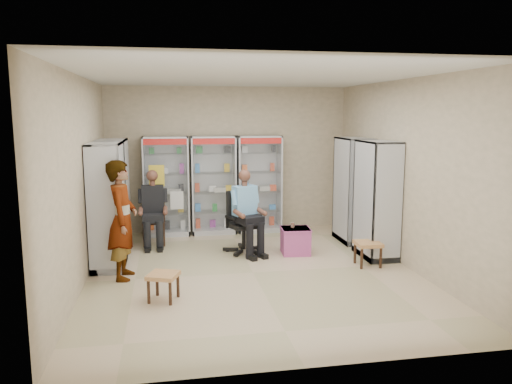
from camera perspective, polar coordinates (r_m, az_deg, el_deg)
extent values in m
plane|color=tan|center=(7.88, -0.35, -9.19)|extent=(6.00, 6.00, 0.00)
cube|color=#C1AD8F|center=(10.49, -3.16, 3.75)|extent=(5.00, 0.02, 3.00)
cube|color=#C1AD8F|center=(4.66, 5.95, -2.96)|extent=(5.00, 0.02, 3.00)
cube|color=#C1AD8F|center=(7.54, -19.45, 1.17)|extent=(0.02, 6.00, 3.00)
cube|color=#C1AD8F|center=(8.34, 16.83, 2.01)|extent=(0.02, 6.00, 3.00)
cube|color=beige|center=(7.50, -0.37, 13.14)|extent=(5.00, 6.00, 0.02)
cube|color=#A8ABAF|center=(10.21, -10.21, 0.65)|extent=(0.90, 0.50, 2.00)
cube|color=silver|center=(10.25, -4.89, 0.79)|extent=(0.90, 0.50, 2.00)
cube|color=#A6A9AD|center=(10.38, 0.33, 0.93)|extent=(0.90, 0.50, 2.00)
cube|color=#AAADB1|center=(9.74, 11.03, 0.23)|extent=(0.90, 0.50, 2.00)
cube|color=#A7A9AE|center=(8.74, 13.63, -0.86)|extent=(0.90, 0.50, 2.00)
cube|color=#B4B6BC|center=(9.34, -15.92, -0.33)|extent=(0.90, 0.50, 2.00)
cube|color=#A6A7AD|center=(8.26, -16.65, -1.56)|extent=(0.90, 0.50, 2.00)
cube|color=#302212|center=(9.59, -11.61, -3.16)|extent=(0.42, 0.42, 0.94)
cube|color=black|center=(8.86, -1.42, -3.45)|extent=(0.77, 0.77, 1.10)
cube|color=#AC4480|center=(8.86, 4.53, -5.58)|extent=(0.51, 0.50, 0.46)
cylinder|color=#512806|center=(8.84, 4.21, -3.77)|extent=(0.07, 0.07, 0.09)
cube|color=#A16B44|center=(8.36, 12.65, -6.90)|extent=(0.41, 0.41, 0.40)
cube|color=#A68446|center=(6.83, -10.53, -10.61)|extent=(0.48, 0.48, 0.37)
imported|color=gray|center=(7.67, -15.03, -3.11)|extent=(0.48, 0.69, 1.78)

